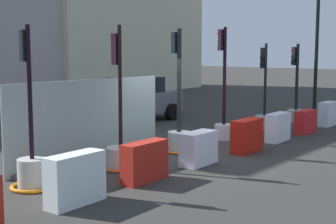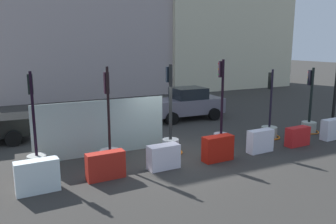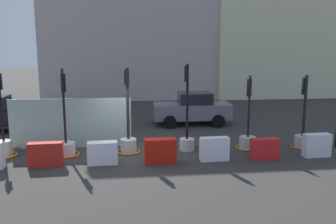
{
  "view_description": "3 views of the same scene",
  "coord_description": "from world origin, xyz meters",
  "px_view_note": "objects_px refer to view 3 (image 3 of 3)",
  "views": [
    {
      "loc": [
        -10.37,
        -7.77,
        2.73
      ],
      "look_at": [
        -0.8,
        0.07,
        1.17
      ],
      "focal_mm": 52.49,
      "sensor_mm": 36.0,
      "label": 1
    },
    {
      "loc": [
        -5.55,
        -10.55,
        4.01
      ],
      "look_at": [
        -0.24,
        0.14,
        1.61
      ],
      "focal_mm": 36.36,
      "sensor_mm": 36.0,
      "label": 2
    },
    {
      "loc": [
        -0.11,
        -13.33,
        4.05
      ],
      "look_at": [
        1.52,
        0.67,
        1.5
      ],
      "focal_mm": 38.35,
      "sensor_mm": 36.0,
      "label": 3
    }
  ],
  "objects_px": {
    "traffic_light_1": "(4,144)",
    "construction_barrier_7": "(317,145)",
    "traffic_light_4": "(187,133)",
    "construction_barrier_3": "(103,153)",
    "construction_barrier_5": "(214,149)",
    "construction_barrier_2": "(45,154)",
    "traffic_light_6": "(303,135)",
    "traffic_light_3": "(128,138)",
    "construction_barrier_4": "(160,151)",
    "traffic_light_5": "(248,138)",
    "traffic_light_2": "(66,144)",
    "car_grey_saloon": "(192,109)",
    "construction_barrier_6": "(265,149)"
  },
  "relations": [
    {
      "from": "traffic_light_4",
      "to": "traffic_light_3",
      "type": "bearing_deg",
      "value": -178.39
    },
    {
      "from": "construction_barrier_6",
      "to": "construction_barrier_7",
      "type": "xyz_separation_m",
      "value": [
        2.03,
        0.05,
        0.05
      ]
    },
    {
      "from": "traffic_light_6",
      "to": "construction_barrier_3",
      "type": "relative_size",
      "value": 2.8
    },
    {
      "from": "construction_barrier_5",
      "to": "traffic_light_5",
      "type": "bearing_deg",
      "value": 38.88
    },
    {
      "from": "construction_barrier_4",
      "to": "traffic_light_5",
      "type": "bearing_deg",
      "value": 21.72
    },
    {
      "from": "traffic_light_2",
      "to": "traffic_light_5",
      "type": "distance_m",
      "value": 7.16
    },
    {
      "from": "traffic_light_1",
      "to": "construction_barrier_7",
      "type": "distance_m",
      "value": 11.74
    },
    {
      "from": "construction_barrier_3",
      "to": "car_grey_saloon",
      "type": "xyz_separation_m",
      "value": [
        4.34,
        6.2,
        0.44
      ]
    },
    {
      "from": "traffic_light_3",
      "to": "construction_barrier_7",
      "type": "distance_m",
      "value": 7.14
    },
    {
      "from": "car_grey_saloon",
      "to": "traffic_light_2",
      "type": "bearing_deg",
      "value": -139.07
    },
    {
      "from": "construction_barrier_2",
      "to": "traffic_light_3",
      "type": "bearing_deg",
      "value": 25.0
    },
    {
      "from": "construction_barrier_7",
      "to": "construction_barrier_5",
      "type": "bearing_deg",
      "value": -179.82
    },
    {
      "from": "construction_barrier_3",
      "to": "construction_barrier_7",
      "type": "height_order",
      "value": "construction_barrier_7"
    },
    {
      "from": "traffic_light_2",
      "to": "traffic_light_6",
      "type": "bearing_deg",
      "value": 0.25
    },
    {
      "from": "construction_barrier_4",
      "to": "construction_barrier_6",
      "type": "xyz_separation_m",
      "value": [
        3.86,
        0.05,
        -0.06
      ]
    },
    {
      "from": "traffic_light_5",
      "to": "construction_barrier_3",
      "type": "distance_m",
      "value": 5.87
    },
    {
      "from": "construction_barrier_6",
      "to": "construction_barrier_3",
      "type": "bearing_deg",
      "value": 179.1
    },
    {
      "from": "traffic_light_2",
      "to": "traffic_light_6",
      "type": "relative_size",
      "value": 1.11
    },
    {
      "from": "construction_barrier_5",
      "to": "construction_barrier_7",
      "type": "relative_size",
      "value": 1.04
    },
    {
      "from": "traffic_light_6",
      "to": "construction_barrier_4",
      "type": "height_order",
      "value": "traffic_light_6"
    },
    {
      "from": "traffic_light_4",
      "to": "construction_barrier_3",
      "type": "bearing_deg",
      "value": -156.76
    },
    {
      "from": "traffic_light_1",
      "to": "traffic_light_4",
      "type": "height_order",
      "value": "traffic_light_4"
    },
    {
      "from": "traffic_light_2",
      "to": "traffic_light_5",
      "type": "relative_size",
      "value": 1.11
    },
    {
      "from": "construction_barrier_4",
      "to": "construction_barrier_7",
      "type": "xyz_separation_m",
      "value": [
        5.89,
        0.1,
        -0.01
      ]
    },
    {
      "from": "traffic_light_1",
      "to": "traffic_light_4",
      "type": "distance_m",
      "value": 6.97
    },
    {
      "from": "traffic_light_1",
      "to": "car_grey_saloon",
      "type": "distance_m",
      "value": 9.42
    },
    {
      "from": "traffic_light_1",
      "to": "traffic_light_4",
      "type": "xyz_separation_m",
      "value": [
        6.97,
        0.02,
        0.22
      ]
    },
    {
      "from": "traffic_light_6",
      "to": "construction_barrier_6",
      "type": "relative_size",
      "value": 2.8
    },
    {
      "from": "traffic_light_1",
      "to": "traffic_light_4",
      "type": "bearing_deg",
      "value": 0.17
    },
    {
      "from": "traffic_light_1",
      "to": "construction_barrier_3",
      "type": "relative_size",
      "value": 3.03
    },
    {
      "from": "traffic_light_3",
      "to": "construction_barrier_3",
      "type": "height_order",
      "value": "traffic_light_3"
    },
    {
      "from": "construction_barrier_6",
      "to": "traffic_light_2",
      "type": "bearing_deg",
      "value": 170.06
    },
    {
      "from": "traffic_light_5",
      "to": "construction_barrier_2",
      "type": "height_order",
      "value": "traffic_light_5"
    },
    {
      "from": "traffic_light_6",
      "to": "traffic_light_3",
      "type": "bearing_deg",
      "value": 179.28
    },
    {
      "from": "traffic_light_5",
      "to": "construction_barrier_6",
      "type": "relative_size",
      "value": 2.79
    },
    {
      "from": "traffic_light_5",
      "to": "construction_barrier_4",
      "type": "relative_size",
      "value": 2.64
    },
    {
      "from": "construction_barrier_2",
      "to": "construction_barrier_7",
      "type": "height_order",
      "value": "construction_barrier_7"
    },
    {
      "from": "traffic_light_4",
      "to": "construction_barrier_2",
      "type": "bearing_deg",
      "value": -164.89
    },
    {
      "from": "traffic_light_2",
      "to": "traffic_light_3",
      "type": "bearing_deg",
      "value": 3.16
    },
    {
      "from": "traffic_light_2",
      "to": "construction_barrier_2",
      "type": "height_order",
      "value": "traffic_light_2"
    },
    {
      "from": "construction_barrier_4",
      "to": "construction_barrier_6",
      "type": "height_order",
      "value": "construction_barrier_4"
    },
    {
      "from": "traffic_light_1",
      "to": "traffic_light_3",
      "type": "height_order",
      "value": "traffic_light_3"
    },
    {
      "from": "traffic_light_4",
      "to": "construction_barrier_5",
      "type": "xyz_separation_m",
      "value": [
        0.77,
        -1.45,
        -0.27
      ]
    },
    {
      "from": "traffic_light_4",
      "to": "construction_barrier_4",
      "type": "distance_m",
      "value": 1.96
    },
    {
      "from": "traffic_light_2",
      "to": "construction_barrier_6",
      "type": "xyz_separation_m",
      "value": [
        7.33,
        -1.28,
        -0.07
      ]
    },
    {
      "from": "traffic_light_2",
      "to": "traffic_light_3",
      "type": "xyz_separation_m",
      "value": [
        2.35,
        0.13,
        0.14
      ]
    },
    {
      "from": "traffic_light_1",
      "to": "traffic_light_2",
      "type": "xyz_separation_m",
      "value": [
        2.3,
        -0.17,
        -0.03
      ]
    },
    {
      "from": "construction_barrier_4",
      "to": "construction_barrier_3",
      "type": "bearing_deg",
      "value": 176.01
    },
    {
      "from": "construction_barrier_5",
      "to": "traffic_light_3",
      "type": "bearing_deg",
      "value": 155.88
    },
    {
      "from": "traffic_light_1",
      "to": "construction_barrier_3",
      "type": "distance_m",
      "value": 3.98
    }
  ]
}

